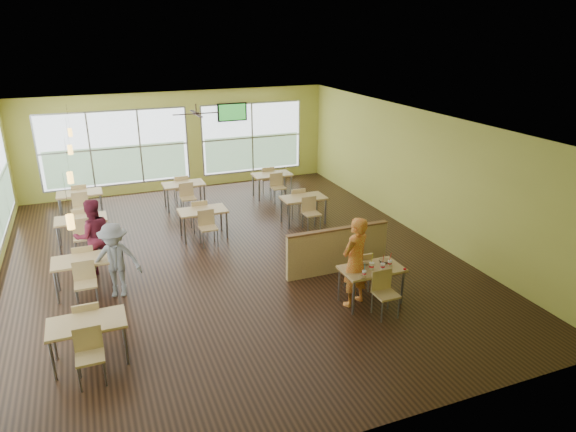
# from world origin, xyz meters

# --- Properties ---
(room) EXTENTS (12.00, 12.04, 3.20)m
(room) POSITION_xyz_m (0.00, 0.00, 1.60)
(room) COLOR black
(room) RESTS_ON ground
(window_bays) EXTENTS (9.24, 10.24, 2.38)m
(window_bays) POSITION_xyz_m (-2.65, 3.08, 1.48)
(window_bays) COLOR white
(window_bays) RESTS_ON room
(main_table) EXTENTS (1.22, 1.52, 0.87)m
(main_table) POSITION_xyz_m (2.00, -3.00, 0.63)
(main_table) COLOR #D9B075
(main_table) RESTS_ON floor
(half_wall_divider) EXTENTS (2.40, 0.14, 1.04)m
(half_wall_divider) POSITION_xyz_m (2.00, -1.55, 0.52)
(half_wall_divider) COLOR #D9B075
(half_wall_divider) RESTS_ON floor
(dining_tables) EXTENTS (6.92, 8.72, 0.87)m
(dining_tables) POSITION_xyz_m (-1.05, 1.71, 0.63)
(dining_tables) COLOR #D9B075
(dining_tables) RESTS_ON floor
(pendant_lights) EXTENTS (0.11, 7.31, 0.86)m
(pendant_lights) POSITION_xyz_m (-3.20, 0.68, 2.45)
(pendant_lights) COLOR #2D2119
(pendant_lights) RESTS_ON ceiling
(ceiling_fan) EXTENTS (1.25, 1.25, 0.29)m
(ceiling_fan) POSITION_xyz_m (-0.00, 3.00, 2.95)
(ceiling_fan) COLOR #2D2119
(ceiling_fan) RESTS_ON ceiling
(tv_backwall) EXTENTS (1.00, 0.07, 0.60)m
(tv_backwall) POSITION_xyz_m (1.80, 5.90, 2.45)
(tv_backwall) COLOR black
(tv_backwall) RESTS_ON wall_back
(man_plaid) EXTENTS (0.78, 0.66, 1.81)m
(man_plaid) POSITION_xyz_m (1.66, -2.93, 0.91)
(man_plaid) COLOR #E74519
(man_plaid) RESTS_ON floor
(patron_maroon) EXTENTS (0.91, 0.75, 1.68)m
(patron_maroon) POSITION_xyz_m (-2.96, 0.45, 0.84)
(patron_maroon) COLOR maroon
(patron_maroon) RESTS_ON floor
(patron_grey) EXTENTS (1.13, 0.83, 1.56)m
(patron_grey) POSITION_xyz_m (-2.60, -0.87, 0.78)
(patron_grey) COLOR slate
(patron_grey) RESTS_ON floor
(cup_blue) EXTENTS (0.08, 0.08, 0.30)m
(cup_blue) POSITION_xyz_m (1.69, -3.25, 0.81)
(cup_blue) COLOR white
(cup_blue) RESTS_ON main_table
(cup_yellow) EXTENTS (0.11, 0.11, 0.38)m
(cup_yellow) POSITION_xyz_m (1.95, -3.06, 0.83)
(cup_yellow) COLOR white
(cup_yellow) RESTS_ON main_table
(cup_red_near) EXTENTS (0.09, 0.09, 0.33)m
(cup_red_near) POSITION_xyz_m (2.16, -3.13, 0.82)
(cup_red_near) COLOR white
(cup_red_near) RESTS_ON main_table
(cup_red_far) EXTENTS (0.08, 0.08, 0.30)m
(cup_red_far) POSITION_xyz_m (2.37, -3.05, 0.81)
(cup_red_far) COLOR white
(cup_red_far) RESTS_ON main_table
(food_basket) EXTENTS (0.23, 0.23, 0.05)m
(food_basket) POSITION_xyz_m (2.36, -2.87, 0.78)
(food_basket) COLOR black
(food_basket) RESTS_ON main_table
(ketchup_cup) EXTENTS (0.06, 0.06, 0.02)m
(ketchup_cup) POSITION_xyz_m (2.55, -3.30, 0.76)
(ketchup_cup) COLOR #AE010F
(ketchup_cup) RESTS_ON main_table
(wrapper_left) EXTENTS (0.17, 0.16, 0.04)m
(wrapper_left) POSITION_xyz_m (1.63, -3.30, 0.77)
(wrapper_left) COLOR #9E7A4C
(wrapper_left) RESTS_ON main_table
(wrapper_mid) EXTENTS (0.24, 0.22, 0.05)m
(wrapper_mid) POSITION_xyz_m (1.94, -2.81, 0.78)
(wrapper_mid) COLOR #9E7A4C
(wrapper_mid) RESTS_ON main_table
(wrapper_right) EXTENTS (0.17, 0.16, 0.04)m
(wrapper_right) POSITION_xyz_m (2.19, -3.30, 0.77)
(wrapper_right) COLOR #9E7A4C
(wrapper_right) RESTS_ON main_table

